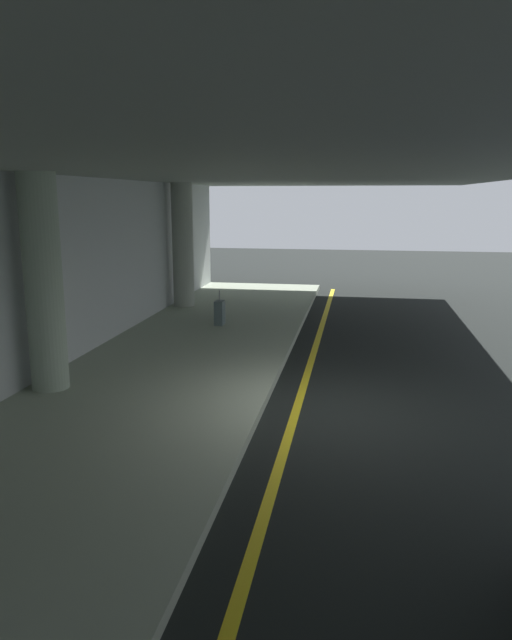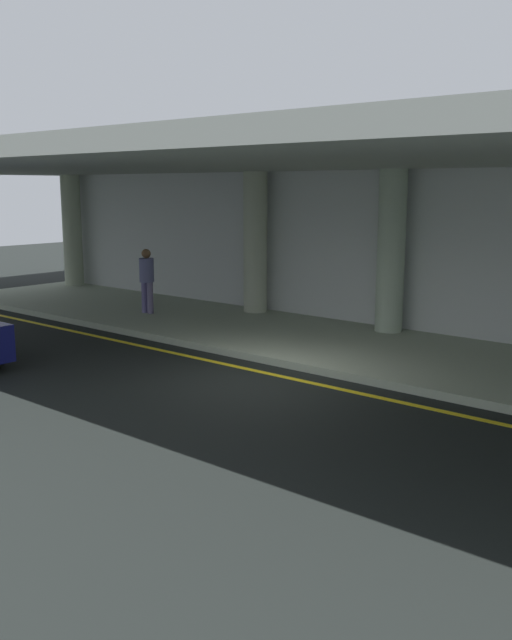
% 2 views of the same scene
% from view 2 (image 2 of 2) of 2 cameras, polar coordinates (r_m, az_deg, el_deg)
% --- Properties ---
extents(ground_plane, '(60.00, 60.00, 0.00)m').
position_cam_2_polar(ground_plane, '(12.61, -0.10, -4.89)').
color(ground_plane, black).
extents(sidewalk, '(26.00, 4.20, 0.15)m').
position_cam_2_polar(sidewalk, '(15.02, 7.56, -2.13)').
color(sidewalk, '#95A08A').
rests_on(sidewalk, ground).
extents(lane_stripe_yellow, '(26.00, 0.14, 0.01)m').
position_cam_2_polar(lane_stripe_yellow, '(12.98, 1.30, -4.43)').
color(lane_stripe_yellow, yellow).
rests_on(lane_stripe_yellow, ground).
extents(support_column_far_left, '(0.63, 0.63, 3.65)m').
position_cam_2_polar(support_column_far_left, '(24.34, -14.71, 7.05)').
color(support_column_far_left, '#98A389').
rests_on(support_column_far_left, sidewalk).
extents(support_column_left_mid, '(0.63, 0.63, 3.65)m').
position_cam_2_polar(support_column_left_mid, '(18.42, -0.05, 6.31)').
color(support_column_left_mid, '#9BA48C').
rests_on(support_column_left_mid, sidewalk).
extents(support_column_center, '(0.63, 0.63, 3.65)m').
position_cam_2_polar(support_column_center, '(16.14, 10.92, 5.49)').
color(support_column_center, '#91A28C').
rests_on(support_column_center, sidewalk).
extents(ceiling_overhang, '(28.00, 13.20, 0.30)m').
position_cam_2_polar(ceiling_overhang, '(14.24, 6.84, 12.89)').
color(ceiling_overhang, '#949B92').
rests_on(ceiling_overhang, support_column_far_left).
extents(terminal_back_wall, '(26.00, 0.30, 3.80)m').
position_cam_2_polar(terminal_back_wall, '(16.66, 11.91, 5.35)').
color(terminal_back_wall, '#B3B9B7').
rests_on(terminal_back_wall, ground).
extents(traveler_with_luggage, '(0.38, 0.38, 1.68)m').
position_cam_2_polar(traveler_with_luggage, '(18.49, -8.87, 3.51)').
color(traveler_with_luggage, '#595387').
rests_on(traveler_with_luggage, sidewalk).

